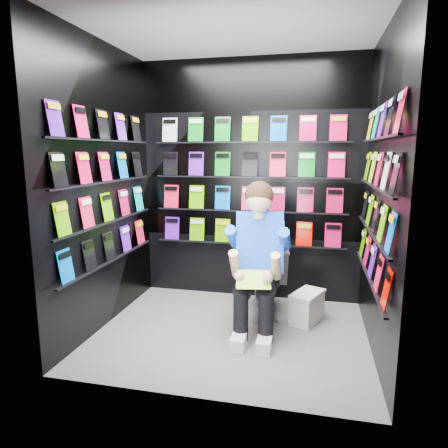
# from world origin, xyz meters

# --- Properties ---
(floor) EXTENTS (2.40, 2.40, 0.00)m
(floor) POSITION_xyz_m (0.00, 0.00, 0.00)
(floor) COLOR slate
(floor) RESTS_ON ground
(ceiling) EXTENTS (2.40, 2.40, 0.00)m
(ceiling) POSITION_xyz_m (0.00, 0.00, 2.60)
(ceiling) COLOR white
(ceiling) RESTS_ON floor
(wall_back) EXTENTS (2.40, 0.04, 2.60)m
(wall_back) POSITION_xyz_m (0.00, 1.00, 1.30)
(wall_back) COLOR black
(wall_back) RESTS_ON floor
(wall_front) EXTENTS (2.40, 0.04, 2.60)m
(wall_front) POSITION_xyz_m (0.00, -1.00, 1.30)
(wall_front) COLOR black
(wall_front) RESTS_ON floor
(wall_left) EXTENTS (0.04, 2.00, 2.60)m
(wall_left) POSITION_xyz_m (-1.20, 0.00, 1.30)
(wall_left) COLOR black
(wall_left) RESTS_ON floor
(wall_right) EXTENTS (0.04, 2.00, 2.60)m
(wall_right) POSITION_xyz_m (1.20, 0.00, 1.30)
(wall_right) COLOR black
(wall_right) RESTS_ON floor
(comics_back) EXTENTS (2.10, 0.06, 1.37)m
(comics_back) POSITION_xyz_m (0.00, 0.97, 1.31)
(comics_back) COLOR #F11A3E
(comics_back) RESTS_ON wall_back
(comics_left) EXTENTS (0.06, 1.70, 1.37)m
(comics_left) POSITION_xyz_m (-1.17, 0.00, 1.31)
(comics_left) COLOR #F11A3E
(comics_left) RESTS_ON wall_left
(comics_right) EXTENTS (0.06, 1.70, 1.37)m
(comics_right) POSITION_xyz_m (1.17, 0.00, 1.31)
(comics_right) COLOR #F11A3E
(comics_right) RESTS_ON wall_right
(toilet) EXTENTS (0.54, 0.81, 0.73)m
(toilet) POSITION_xyz_m (0.23, 0.55, 0.37)
(toilet) COLOR white
(toilet) RESTS_ON floor
(longbox) EXTENTS (0.33, 0.42, 0.27)m
(longbox) POSITION_xyz_m (0.66, 0.40, 0.14)
(longbox) COLOR white
(longbox) RESTS_ON floor
(longbox_lid) EXTENTS (0.35, 0.44, 0.03)m
(longbox_lid) POSITION_xyz_m (0.66, 0.40, 0.29)
(longbox_lid) COLOR white
(longbox_lid) RESTS_ON longbox
(reader) EXTENTS (0.70, 0.91, 1.52)m
(reader) POSITION_xyz_m (0.23, 0.17, 0.80)
(reader) COLOR blue
(reader) RESTS_ON toilet
(held_comic) EXTENTS (0.31, 0.21, 0.12)m
(held_comic) POSITION_xyz_m (0.23, -0.18, 0.58)
(held_comic) COLOR green
(held_comic) RESTS_ON reader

